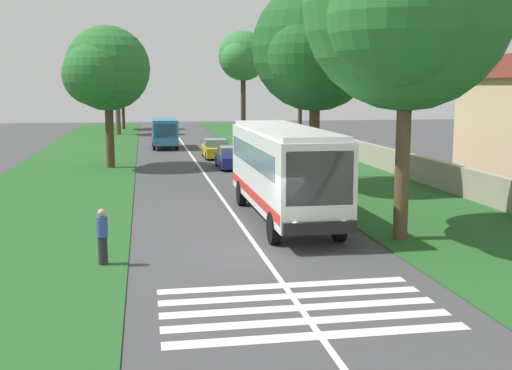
{
  "coord_description": "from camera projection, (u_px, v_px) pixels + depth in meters",
  "views": [
    {
      "loc": [
        -19.64,
        3.64,
        5.31
      ],
      "look_at": [
        4.32,
        -0.54,
        1.6
      ],
      "focal_mm": 45.32,
      "sensor_mm": 36.0,
      "label": 1
    }
  ],
  "objects": [
    {
      "name": "ground",
      "position": [
        263.0,
        255.0,
        20.55
      ],
      "size": [
        160.0,
        160.0,
        0.0
      ],
      "primitive_type": "plane",
      "color": "#424244"
    },
    {
      "name": "grass_verge_left",
      "position": [
        57.0,
        189.0,
        33.76
      ],
      "size": [
        120.0,
        8.0,
        0.04
      ],
      "primitive_type": "cube",
      "color": "#235623",
      "rests_on": "ground"
    },
    {
      "name": "grass_verge_right",
      "position": [
        357.0,
        181.0,
        36.55
      ],
      "size": [
        120.0,
        8.0,
        0.04
      ],
      "primitive_type": "cube",
      "color": "#235623",
      "rests_on": "ground"
    },
    {
      "name": "centre_line",
      "position": [
        213.0,
        185.0,
        35.15
      ],
      "size": [
        110.0,
        0.16,
        0.01
      ],
      "primitive_type": "cube",
      "color": "silver",
      "rests_on": "ground"
    },
    {
      "name": "coach_bus",
      "position": [
        283.0,
        167.0,
        25.73
      ],
      "size": [
        11.16,
        2.62,
        3.73
      ],
      "color": "white",
      "rests_on": "ground"
    },
    {
      "name": "zebra_crossing",
      "position": [
        300.0,
        308.0,
        15.66
      ],
      "size": [
        4.05,
        6.8,
        0.01
      ],
      "color": "silver",
      "rests_on": "ground"
    },
    {
      "name": "trailing_car_0",
      "position": [
        231.0,
        158.0,
        42.4
      ],
      "size": [
        4.3,
        1.78,
        1.43
      ],
      "color": "navy",
      "rests_on": "ground"
    },
    {
      "name": "trailing_car_1",
      "position": [
        215.0,
        149.0,
        48.49
      ],
      "size": [
        4.3,
        1.78,
        1.43
      ],
      "color": "gold",
      "rests_on": "ground"
    },
    {
      "name": "trailing_minibus_0",
      "position": [
        165.0,
        130.0,
        56.2
      ],
      "size": [
        6.0,
        2.14,
        2.53
      ],
      "color": "teal",
      "rests_on": "ground"
    },
    {
      "name": "roadside_tree_left_0",
      "position": [
        105.0,
        71.0,
        41.66
      ],
      "size": [
        6.87,
        5.49,
        9.17
      ],
      "color": "#4C3826",
      "rests_on": "grass_verge_left"
    },
    {
      "name": "roadside_tree_left_1",
      "position": [
        116.0,
        81.0,
        71.15
      ],
      "size": [
        5.39,
        4.44,
        8.25
      ],
      "color": "brown",
      "rests_on": "grass_verge_left"
    },
    {
      "name": "roadside_tree_left_2",
      "position": [
        121.0,
        83.0,
        80.18
      ],
      "size": [
        6.39,
        5.34,
        8.5
      ],
      "color": "#3D2D1E",
      "rests_on": "grass_verge_left"
    },
    {
      "name": "roadside_tree_right_0",
      "position": [
        242.0,
        58.0,
        60.11
      ],
      "size": [
        5.64,
        4.63,
        10.44
      ],
      "color": "#3D2D1E",
      "rests_on": "grass_verge_right"
    },
    {
      "name": "roadside_tree_right_1",
      "position": [
        312.0,
        51.0,
        32.84
      ],
      "size": [
        7.72,
        6.45,
        10.47
      ],
      "color": "#4C3826",
      "rests_on": "grass_verge_right"
    },
    {
      "name": "roadside_tree_right_2",
      "position": [
        401.0,
        12.0,
        21.6
      ],
      "size": [
        8.43,
        7.03,
        11.47
      ],
      "color": "brown",
      "rests_on": "grass_verge_right"
    },
    {
      "name": "utility_pole",
      "position": [
        300.0,
        113.0,
        37.38
      ],
      "size": [
        0.24,
        1.4,
        7.29
      ],
      "color": "#473828",
      "rests_on": "grass_verge_right"
    },
    {
      "name": "roadside_wall",
      "position": [
        382.0,
        158.0,
        41.88
      ],
      "size": [
        70.0,
        0.4,
        1.42
      ],
      "primitive_type": "cube",
      "color": "#9E937F",
      "rests_on": "grass_verge_right"
    },
    {
      "name": "pedestrian",
      "position": [
        102.0,
        236.0,
        19.22
      ],
      "size": [
        0.34,
        0.34,
        1.69
      ],
      "color": "#26262D",
      "rests_on": "grass_verge_left"
    }
  ]
}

